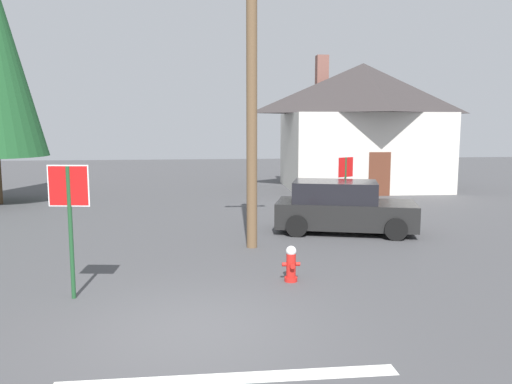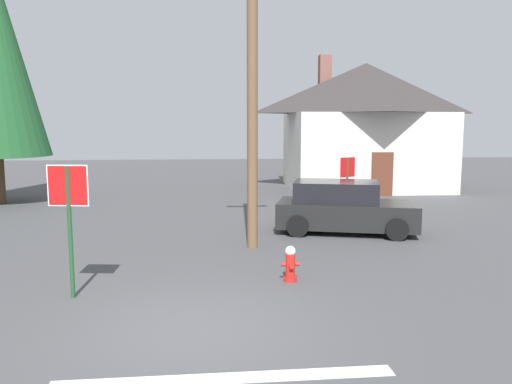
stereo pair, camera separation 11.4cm
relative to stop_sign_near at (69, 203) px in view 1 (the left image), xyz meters
name	(u,v)px [view 1 (the left image)]	position (x,y,z in m)	size (l,w,h in m)	color
ground_plane	(195,332)	(2.28, -1.70, -1.86)	(80.00, 80.00, 0.10)	#424244
lane_stop_bar	(229,378)	(2.74, -3.38, -1.80)	(4.44, 0.30, 0.01)	silver
stop_sign_near	(69,203)	(0.00, 0.00, 0.00)	(0.76, 0.13, 2.52)	#1E4C28
fire_hydrant	(291,264)	(4.25, 0.58, -1.44)	(0.38, 0.32, 0.75)	red
utility_pole	(252,86)	(3.74, 3.62, 2.42)	(1.60, 0.28, 8.11)	brown
stop_sign_far	(345,173)	(7.65, 8.38, -0.32)	(0.68, 0.37, 2.09)	#1E4C28
house	(362,124)	(10.56, 15.66, 1.45)	(8.20, 6.41, 6.76)	beige
parked_car	(343,208)	(6.67, 5.25, -1.07)	(4.45, 2.86, 1.55)	black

